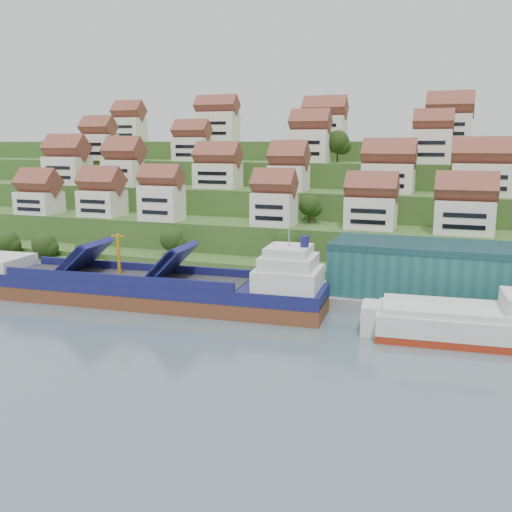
% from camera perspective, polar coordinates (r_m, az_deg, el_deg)
% --- Properties ---
extents(ground, '(300.00, 300.00, 0.00)m').
position_cam_1_polar(ground, '(107.65, -5.76, -5.32)').
color(ground, slate).
rests_on(ground, ground).
extents(quay, '(180.00, 14.00, 2.20)m').
position_cam_1_polar(quay, '(114.53, 6.62, -3.75)').
color(quay, gray).
rests_on(quay, ground).
extents(pebble_beach, '(45.00, 20.00, 1.00)m').
position_cam_1_polar(pebble_beach, '(150.16, -24.02, -1.30)').
color(pebble_beach, gray).
rests_on(pebble_beach, ground).
extents(hillside, '(260.00, 128.00, 31.00)m').
position_cam_1_polar(hillside, '(202.42, 7.06, 5.52)').
color(hillside, '#2D4C1E').
rests_on(hillside, ground).
extents(hillside_village, '(157.27, 60.05, 29.71)m').
position_cam_1_polar(hillside_village, '(159.17, 3.80, 8.92)').
color(hillside_village, white).
rests_on(hillside_village, ground).
extents(hillside_trees, '(137.41, 62.35, 31.21)m').
position_cam_1_polar(hillside_trees, '(147.00, -1.42, 5.67)').
color(hillside_trees, '#233D14').
rests_on(hillside_trees, ground).
extents(warehouse, '(60.00, 15.00, 10.00)m').
position_cam_1_polar(warehouse, '(112.39, 23.01, -1.68)').
color(warehouse, '#215A58').
rests_on(warehouse, quay).
extents(flagpole, '(1.28, 0.16, 8.00)m').
position_cam_1_polar(flagpole, '(108.88, 5.11, -1.38)').
color(flagpole, gray).
rests_on(flagpole, quay).
extents(cargo_ship, '(73.43, 16.21, 16.09)m').
position_cam_1_polar(cargo_ship, '(111.65, -10.84, -3.21)').
color(cargo_ship, brown).
rests_on(cargo_ship, ground).
extents(second_ship, '(31.22, 13.86, 8.80)m').
position_cam_1_polar(second_ship, '(96.40, 21.55, -6.42)').
color(second_ship, maroon).
rests_on(second_ship, ground).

